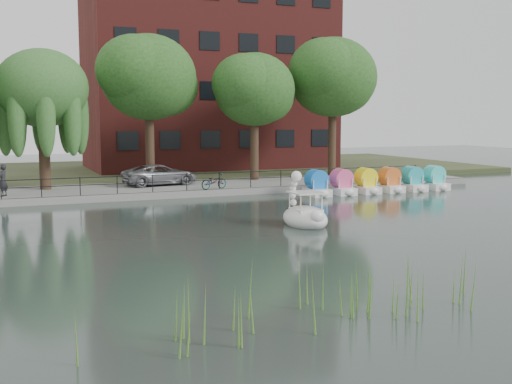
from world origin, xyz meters
TOP-DOWN VIEW (x-y plane):
  - ground_plane at (0.00, 0.00)m, footprint 120.00×120.00m
  - promenade at (0.00, 16.00)m, footprint 40.00×6.00m
  - kerb at (0.00, 13.05)m, footprint 40.00×0.25m
  - land_strip at (0.00, 30.00)m, footprint 60.00×22.00m
  - railing at (0.00, 13.25)m, footprint 32.00×0.05m
  - apartment_building at (7.00, 29.97)m, footprint 20.00×10.07m
  - willow_mid at (-7.50, 17.00)m, footprint 5.32×5.32m
  - broadleaf_center at (-1.00, 18.00)m, footprint 6.00×6.00m
  - broadleaf_right at (6.00, 17.50)m, footprint 5.40×5.40m
  - broadleaf_far at (12.50, 18.50)m, footprint 6.30×6.30m
  - minivan at (-0.70, 16.66)m, footprint 3.25×5.66m
  - bicycle at (1.68, 13.33)m, footprint 1.03×1.82m
  - pedestrian at (-9.86, 14.36)m, footprint 0.77×0.86m
  - swan_boat at (1.96, 2.08)m, footprint 1.74×2.83m
  - pedal_boat_row at (11.51, 10.94)m, footprint 9.65×1.70m
  - reed_bank at (2.00, -9.50)m, footprint 24.00×2.40m

SIDE VIEW (x-z plane):
  - ground_plane at x=0.00m, z-range 0.00..0.00m
  - land_strip at x=0.00m, z-range 0.00..0.36m
  - promenade at x=0.00m, z-range 0.00..0.40m
  - kerb at x=0.00m, z-range 0.00..0.40m
  - swan_boat at x=1.96m, z-range -0.64..1.64m
  - reed_bank at x=2.00m, z-range 0.00..1.20m
  - pedal_boat_row at x=11.51m, z-range -0.09..1.31m
  - bicycle at x=1.68m, z-range 0.40..1.40m
  - minivan at x=-0.70m, z-range 0.40..1.89m
  - railing at x=0.00m, z-range 0.65..1.65m
  - pedestrian at x=-9.86m, z-range 0.40..2.38m
  - willow_mid at x=-7.50m, z-range 2.17..10.32m
  - broadleaf_right at x=6.00m, z-range 2.22..10.55m
  - broadleaf_center at x=-1.00m, z-range 2.44..11.69m
  - broadleaf_far at x=12.50m, z-range 2.54..12.25m
  - apartment_building at x=7.00m, z-range 0.36..18.36m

